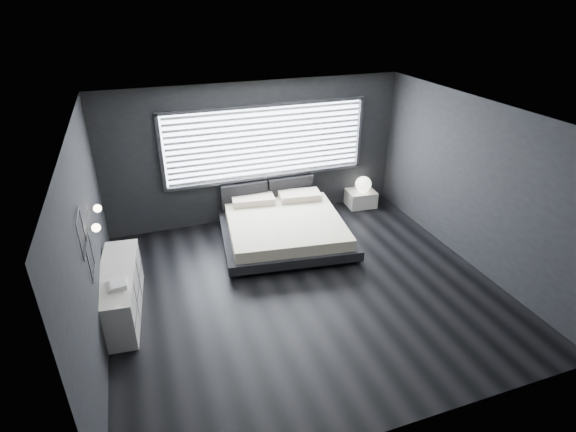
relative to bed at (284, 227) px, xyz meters
name	(u,v)px	position (x,y,z in m)	size (l,w,h in m)	color
room	(307,210)	(-0.19, -1.59, 1.12)	(6.04, 6.00, 2.80)	black
window	(267,143)	(0.01, 1.10, 1.33)	(4.14, 0.09, 1.52)	white
headboard	(268,192)	(-0.01, 1.05, 0.29)	(1.96, 0.16, 0.52)	black
sconce_near	(96,228)	(-3.07, -1.54, 1.32)	(0.18, 0.11, 0.11)	silver
sconce_far	(97,208)	(-3.07, -0.94, 1.32)	(0.18, 0.11, 0.11)	silver
wall_art_upper	(81,234)	(-3.16, -2.14, 1.57)	(0.01, 0.48, 0.48)	#47474C
wall_art_lower	(90,258)	(-3.16, -1.89, 1.10)	(0.01, 0.48, 0.48)	#47474C
bed	(284,227)	(0.00, 0.00, 0.00)	(2.62, 2.53, 0.61)	black
nightstand	(361,198)	(2.09, 0.89, -0.11)	(0.60, 0.50, 0.35)	silver
orb_lamp	(363,184)	(2.11, 0.85, 0.24)	(0.35, 0.35, 0.35)	white
dresser	(121,291)	(-2.97, -1.24, 0.08)	(0.67, 1.84, 0.72)	silver
book_stack	(117,284)	(-2.95, -1.61, 0.47)	(0.25, 0.33, 0.06)	white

